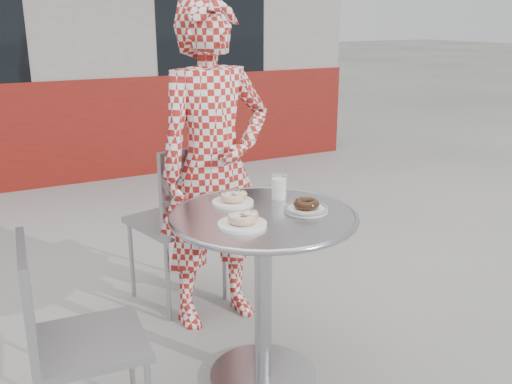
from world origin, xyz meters
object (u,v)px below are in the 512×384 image
bistro_table (263,257)px  chair_left (90,383)px  plate_far (233,199)px  plate_near (243,221)px  seated_person (214,167)px  chair_far (179,252)px  plate_checker (306,207)px  milk_cup (279,187)px

bistro_table → chair_left: chair_left is taller
plate_far → bistro_table: bearing=-74.4°
plate_near → seated_person: bearing=74.7°
chair_left → seated_person: size_ratio=0.50×
chair_far → plate_checker: 1.11m
plate_checker → seated_person: bearing=99.9°
chair_left → plate_far: bearing=-67.7°
bistro_table → plate_checker: bearing=-15.1°
milk_cup → bistro_table: bearing=-136.5°
chair_far → milk_cup: 0.96m
plate_far → chair_left: bearing=-162.7°
seated_person → plate_near: size_ratio=8.73×
chair_far → chair_left: chair_far is taller
bistro_table → plate_far: plate_far is taller
plate_far → milk_cup: milk_cup is taller
chair_far → milk_cup: (0.21, -0.75, 0.56)m
chair_far → chair_left: bearing=39.8°
plate_near → milk_cup: milk_cup is taller
plate_far → seated_person: bearing=76.4°
chair_far → plate_far: (0.00, -0.72, 0.52)m
chair_left → plate_near: plate_near is taller
chair_far → seated_person: seated_person is taller
seated_person → milk_cup: (0.10, -0.48, 0.01)m
plate_far → plate_near: size_ratio=0.94×
milk_cup → chair_far: bearing=105.8°
bistro_table → chair_far: 0.96m
bistro_table → milk_cup: 0.33m
seated_person → plate_checker: 0.69m
bistro_table → chair_left: bearing=-177.0°
seated_person → plate_checker: (0.12, -0.68, -0.03)m
bistro_table → chair_left: (-0.76, -0.04, -0.34)m
bistro_table → plate_checker: (0.18, -0.05, 0.21)m
chair_far → seated_person: size_ratio=0.56×
chair_far → seated_person: bearing=98.9°
bistro_table → plate_far: bearing=105.6°
plate_far → plate_checker: same height
bistro_table → chair_far: size_ratio=0.85×
plate_checker → milk_cup: size_ratio=1.69×
seated_person → plate_far: seated_person is taller
plate_far → plate_near: 0.28m
plate_far → milk_cup: (0.21, -0.03, 0.03)m
plate_far → plate_checker: 0.32m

